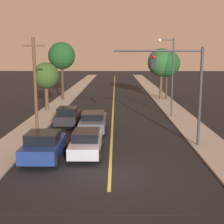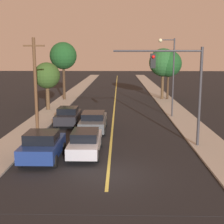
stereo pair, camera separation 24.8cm
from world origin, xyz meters
The scene contains 15 objects.
ground_plane centered at (0.00, 0.00, 0.00)m, with size 200.00×200.00×0.00m, color black.
road_surface centered at (0.00, 36.00, 0.01)m, with size 10.48×80.00×0.01m.
sidewalk_left centered at (-6.49, 36.00, 0.06)m, with size 2.50×80.00×0.12m.
sidewalk_right centered at (6.49, 36.00, 0.06)m, with size 2.50×80.00×0.12m.
car_near_lane_front centered at (-1.47, 3.26, 0.77)m, with size 1.85×4.58×1.49m.
car_near_lane_second centered at (-1.47, 9.08, 0.78)m, with size 2.02×4.84×1.51m.
car_outer_lane_front centered at (-3.77, 2.12, 0.85)m, with size 2.08×3.88×1.67m.
car_outer_lane_second centered at (-3.77, 11.08, 0.79)m, with size 1.92×4.00×1.55m.
traffic_signal_mast centered at (4.34, 4.93, 4.42)m, with size 5.56×0.42×6.27m.
streetlamp_right centered at (5.25, 14.60, 4.74)m, with size 1.55×0.36×7.27m.
utility_pole_left centered at (-5.84, 8.83, 3.80)m, with size 1.60×0.24×7.04m.
tree_left_near centered at (-6.66, 25.73, 5.72)m, with size 3.46×3.46×7.38m.
tree_left_far centered at (-7.07, 18.01, 3.71)m, with size 2.74×2.74×5.00m.
tree_right_near centered at (6.94, 26.32, 4.73)m, with size 3.42×3.42×6.34m.
tree_right_far centered at (6.25, 26.44, 4.88)m, with size 3.64×3.64×6.61m.
Camera 2 is at (0.54, -14.72, 5.91)m, focal length 50.00 mm.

